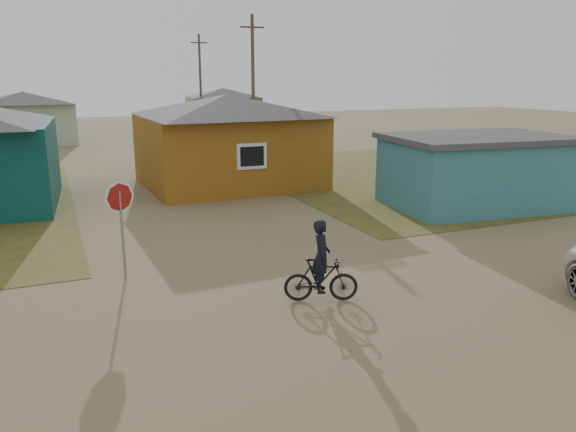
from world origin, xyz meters
The scene contains 10 objects.
ground centered at (0.00, 0.00, 0.00)m, with size 120.00×120.00×0.00m, color olive.
grass_ne centered at (14.00, 13.00, 0.01)m, with size 20.00×18.00×0.00m, color brown.
house_yellow centered at (2.50, 14.00, 2.00)m, with size 7.72×6.76×3.90m.
shed_turquoise centered at (9.50, 6.50, 1.31)m, with size 6.71×4.93×2.60m.
house_pale_west centered at (-6.00, 34.00, 1.86)m, with size 7.04×6.15×3.60m.
house_beige_east centered at (10.00, 40.00, 1.86)m, with size 6.95×6.05×3.60m.
utility_pole_near centered at (6.50, 22.00, 4.14)m, with size 1.40×0.20×8.00m.
utility_pole_far centered at (7.50, 38.00, 4.14)m, with size 1.40×0.20×8.00m.
stop_sign centered at (-3.25, 3.71, 1.73)m, with size 0.77×0.09×2.34m.
cyclist centered at (0.40, 0.68, 0.65)m, with size 1.62×0.98×1.77m.
Camera 1 is at (-4.59, -9.30, 4.65)m, focal length 35.00 mm.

